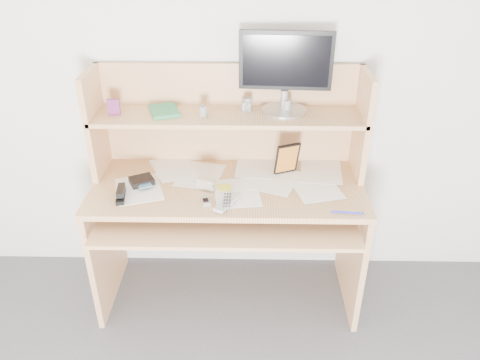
{
  "coord_description": "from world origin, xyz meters",
  "views": [
    {
      "loc": [
        0.1,
        -0.6,
        1.97
      ],
      "look_at": [
        0.06,
        1.43,
        0.81
      ],
      "focal_mm": 35.0,
      "sensor_mm": 36.0,
      "label": 1
    }
  ],
  "objects_px": {
    "keyboard": "(251,206)",
    "game_case": "(287,159)",
    "desk": "(228,186)",
    "tv_remote": "(227,202)",
    "monitor": "(286,69)"
  },
  "relations": [
    {
      "from": "desk",
      "to": "monitor",
      "type": "relative_size",
      "value": 3.01
    },
    {
      "from": "desk",
      "to": "tv_remote",
      "type": "bearing_deg",
      "value": -88.72
    },
    {
      "from": "desk",
      "to": "game_case",
      "type": "distance_m",
      "value": 0.35
    },
    {
      "from": "keyboard",
      "to": "tv_remote",
      "type": "bearing_deg",
      "value": -123.52
    },
    {
      "from": "keyboard",
      "to": "tv_remote",
      "type": "relative_size",
      "value": 2.37
    },
    {
      "from": "tv_remote",
      "to": "monitor",
      "type": "xyz_separation_m",
      "value": [
        0.28,
        0.4,
        0.53
      ]
    },
    {
      "from": "keyboard",
      "to": "monitor",
      "type": "bearing_deg",
      "value": 67.44
    },
    {
      "from": "keyboard",
      "to": "game_case",
      "type": "xyz_separation_m",
      "value": [
        0.19,
        0.18,
        0.18
      ]
    },
    {
      "from": "desk",
      "to": "tv_remote",
      "type": "height_order",
      "value": "desk"
    },
    {
      "from": "desk",
      "to": "keyboard",
      "type": "relative_size",
      "value": 3.29
    },
    {
      "from": "tv_remote",
      "to": "monitor",
      "type": "distance_m",
      "value": 0.72
    },
    {
      "from": "keyboard",
      "to": "tv_remote",
      "type": "height_order",
      "value": "tv_remote"
    },
    {
      "from": "desk",
      "to": "monitor",
      "type": "xyz_separation_m",
      "value": [
        0.29,
        0.13,
        0.6
      ]
    },
    {
      "from": "desk",
      "to": "monitor",
      "type": "height_order",
      "value": "monitor"
    },
    {
      "from": "desk",
      "to": "monitor",
      "type": "distance_m",
      "value": 0.68
    }
  ]
}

